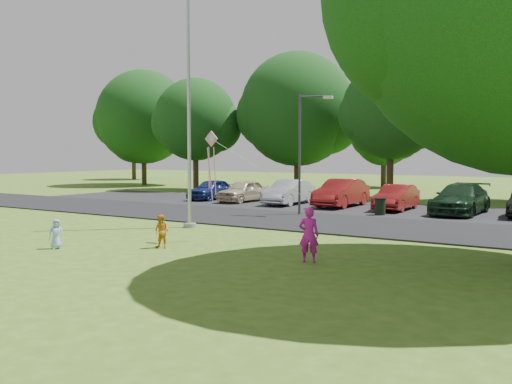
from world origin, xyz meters
The scene contains 12 objects.
ground centered at (0.00, 0.00, 0.00)m, with size 120.00×120.00×0.00m, color #3F651A.
park_road centered at (0.00, 9.00, 0.03)m, with size 60.00×6.00×0.06m, color black.
parking_strip centered at (0.00, 15.50, 0.03)m, with size 42.00×7.00×0.06m, color black.
flagpole centered at (-3.50, 5.00, 4.17)m, with size 0.50×0.50×10.00m.
street_lamp centered at (-1.63, 11.14, 3.41)m, with size 1.58×0.51×5.67m.
trash_can centered at (1.48, 12.81, 0.42)m, with size 0.53×0.53×0.84m.
tree_row centered at (1.59, 24.23, 5.71)m, with size 64.35×11.94×10.88m.
parked_cars centered at (1.33, 15.43, 0.75)m, with size 23.02×5.42×1.47m.
woman centered at (3.76, 1.10, 0.75)m, with size 0.55×0.36×1.50m, color #CE1B9A.
child_yellow centered at (-1.12, 0.70, 0.52)m, with size 0.51×0.39×1.04m, color orange.
child_blue centered at (-3.80, -1.11, 0.46)m, with size 0.45×0.29×0.92m, color #99BDEB.
kite centered at (-0.55, 2.60, 2.92)m, with size 4.68×1.79×2.33m.
Camera 1 is at (10.70, -12.50, 2.97)m, focal length 40.00 mm.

